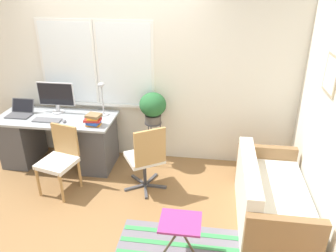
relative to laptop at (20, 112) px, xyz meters
name	(u,v)px	position (x,y,z in m)	size (l,w,h in m)	color
ground_plane	(110,180)	(1.37, -0.35, -0.80)	(14.00, 14.00, 0.00)	olive
wall_back_with_window	(118,70)	(1.36, 0.43, 0.55)	(9.00, 0.12, 2.70)	white
wall_right_with_picture	(322,98)	(3.91, -0.36, 0.55)	(0.08, 9.00, 2.70)	white
desk	(59,139)	(0.53, 0.00, -0.40)	(1.66, 0.71, 0.75)	#9EA3A8
laptop	(20,112)	(0.00, 0.00, 0.00)	(0.33, 0.29, 0.20)	#4C4C51
monitor	(56,96)	(0.49, 0.17, 0.20)	(0.53, 0.17, 0.45)	silver
keyboard	(47,120)	(0.47, -0.14, -0.04)	(0.39, 0.14, 0.02)	slate
mouse	(64,121)	(0.73, -0.16, -0.03)	(0.04, 0.07, 0.04)	slate
desk_lamp	(102,96)	(1.18, 0.18, 0.24)	(0.15, 0.15, 0.48)	#ADADB2
book_stack	(93,120)	(1.16, -0.19, 0.04)	(0.23, 0.18, 0.16)	orange
desk_chair_wooden	(60,158)	(0.82, -0.61, -0.33)	(0.50, 0.51, 0.86)	#B2844C
office_chair_swivel	(146,157)	(1.92, -0.47, -0.31)	(0.59, 0.60, 0.94)	#47474C
couch_loveseat	(269,200)	(3.41, -0.84, -0.53)	(0.74, 1.45, 0.73)	white
plant_stand	(153,128)	(1.89, 0.19, -0.22)	(0.24, 0.24, 0.67)	#333338
potted_plant	(153,106)	(1.89, 0.19, 0.12)	(0.38, 0.38, 0.44)	#514C47
floor_rug_striped	(180,251)	(2.47, -1.48, -0.79)	(1.34, 0.79, 0.01)	slate
folding_stool	(180,225)	(2.47, -1.54, -0.39)	(0.40, 0.34, 0.46)	#93337A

